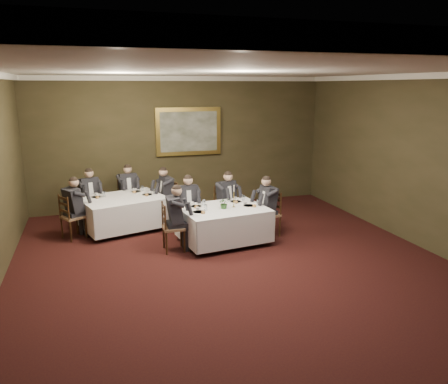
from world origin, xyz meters
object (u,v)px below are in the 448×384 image
chair_main_endleft (173,237)px  chair_sec_backright (129,205)px  chair_sec_backleft (91,211)px  centerpiece (224,203)px  chair_sec_endright (168,210)px  candlestick (234,199)px  chair_main_endright (269,223)px  diner_sec_backright (128,197)px  diner_sec_endright (167,201)px  chair_sec_endleft (73,226)px  chair_main_backleft (188,221)px  diner_main_backleft (188,211)px  diner_main_endleft (174,226)px  diner_main_endright (269,213)px  chair_main_backright (226,216)px  diner_main_backright (226,207)px  diner_sec_endleft (73,216)px  painting (189,131)px  diner_sec_backleft (90,202)px  table_main (223,222)px  table_second (123,211)px

chair_main_endleft → chair_sec_backright: bearing=-165.3°
chair_sec_backleft → centerpiece: (2.68, -2.35, 0.61)m
chair_sec_endright → candlestick: size_ratio=2.04×
chair_main_endright → diner_sec_backright: (-2.84, 2.42, 0.23)m
chair_main_endright → candlestick: 1.10m
diner_sec_endright → chair_sec_endleft: diner_sec_endright is taller
chair_sec_endright → chair_main_backleft: bearing=-174.6°
candlestick → diner_main_backleft: bearing=134.8°
diner_main_endleft → chair_sec_backright: 2.80m
diner_main_backleft → diner_sec_backright: (-1.15, 1.73, 0.00)m
diner_main_endright → chair_sec_endleft: (-4.14, 1.08, -0.23)m
diner_main_backleft → chair_main_endright: bearing=156.5°
diner_sec_endright → chair_main_backright: bearing=-135.9°
diner_main_backright → diner_main_endleft: size_ratio=1.00×
diner_sec_endright → centerpiece: (0.86, -1.90, 0.38)m
diner_main_endleft → diner_main_endright: (2.19, 0.28, 0.00)m
candlestick → chair_sec_backleft: bearing=141.6°
diner_sec_endright → chair_sec_endleft: 2.29m
chair_main_backright → diner_sec_endleft: 3.41m
diner_sec_backright → diner_sec_endleft: bearing=34.2°
chair_main_backright → diner_sec_backright: 2.64m
chair_sec_endright → diner_sec_endleft: bearing=96.8°
chair_main_endleft → diner_sec_endleft: (-1.93, 1.37, 0.23)m
diner_sec_backright → chair_sec_endleft: diner_sec_backright is taller
diner_sec_endleft → chair_sec_endright: bearing=75.9°
diner_main_backright → chair_main_endright: 1.12m
diner_sec_endright → chair_main_endleft: bearing=163.8°
chair_sec_backright → diner_sec_endleft: 1.88m
diner_sec_endleft → centerpiece: size_ratio=5.31×
diner_main_endright → painting: size_ratio=0.76×
diner_main_backright → diner_sec_backleft: 3.31m
chair_sec_endright → diner_sec_endright: bearing=90.0°
table_main → candlestick: bearing=0.7°
chair_main_backright → candlestick: candlestick is taller
table_second → centerpiece: centerpiece is taller
chair_main_backleft → diner_main_backright: size_ratio=0.74×
chair_main_backleft → chair_main_endright: same height
chair_main_endleft → diner_main_endleft: (0.01, -0.00, 0.23)m
diner_main_endleft → centerpiece: bearing=96.6°
diner_sec_endleft → centerpiece: diner_sec_endleft is taller
painting → chair_main_endleft: bearing=-108.5°
diner_sec_endleft → centerpiece: 3.32m
diner_main_endright → chair_sec_backright: (-2.83, 2.43, -0.23)m
diner_sec_backright → candlestick: diner_sec_backright is taller
table_second → chair_sec_backleft: size_ratio=2.11×
table_main → chair_main_endright: (1.10, 0.14, -0.17)m
table_main → diner_sec_endright: (-0.86, 1.86, 0.06)m
chair_main_endright → chair_sec_backleft: same height
diner_sec_backleft → painting: size_ratio=0.76×
chair_main_backright → diner_sec_backleft: diner_sec_backleft is taller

